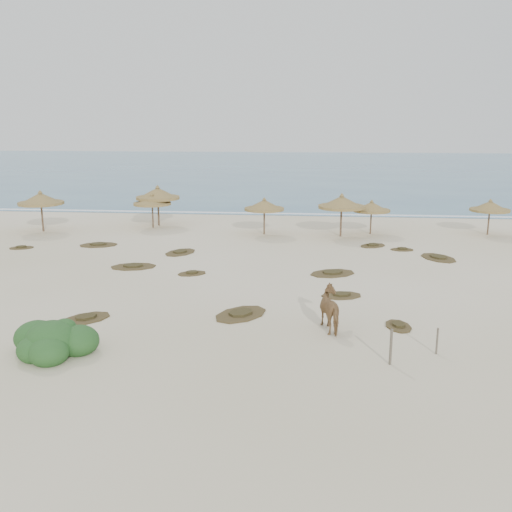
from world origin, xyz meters
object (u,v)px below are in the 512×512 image
object	(u,v)px
horse	(333,309)
bush	(53,341)
palapa_0	(41,199)
palapa_1	(152,200)

from	to	relation	value
horse	bush	bearing A→B (deg)	-0.10
horse	bush	distance (m)	10.60
palapa_0	bush	bearing A→B (deg)	-63.62
palapa_1	bush	xyz separation A→B (m)	(3.15, -24.39, -1.66)
palapa_1	horse	xyz separation A→B (m)	(13.18, -21.01, -1.27)
horse	palapa_0	bearing A→B (deg)	-60.43
bush	palapa_0	bearing A→B (deg)	116.38
horse	bush	xyz separation A→B (m)	(-10.04, -3.38, -0.39)
palapa_1	horse	bearing A→B (deg)	-57.89
palapa_0	bush	xyz separation A→B (m)	(10.97, -22.12, -1.95)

